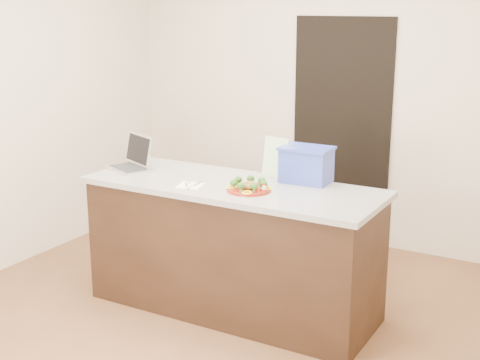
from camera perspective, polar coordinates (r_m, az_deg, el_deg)
The scene contains 16 objects.
ground at distance 4.66m, azimuth -2.19°, elevation -12.02°, with size 4.00×4.00×0.00m, color brown.
room_shell at distance 4.18m, azimuth -2.41°, elevation 8.17°, with size 4.00×4.00×4.00m.
doorway at distance 5.99m, azimuth 8.60°, elevation 4.07°, with size 0.90×0.02×2.00m, color black.
island at distance 4.67m, azimuth -0.62°, elevation -5.75°, with size 2.06×0.76×0.92m.
plate at distance 4.36m, azimuth 0.77°, elevation -0.79°, with size 0.29×0.29×0.02m.
meatballs at distance 4.35m, azimuth 0.82°, elevation -0.44°, with size 0.12×0.12×0.04m.
broccoli at distance 4.34m, azimuth 0.77°, elevation -0.21°, with size 0.24×0.24×0.04m.
pepper_rings at distance 4.35m, azimuth 0.77°, elevation -0.66°, with size 0.28×0.28×0.01m.
napkin at distance 4.49m, azimuth -4.25°, elevation -0.46°, with size 0.16×0.16×0.01m, color white.
fork at distance 4.50m, azimuth -4.43°, elevation -0.33°, with size 0.08×0.13×0.00m.
knife at distance 4.46m, azimuth -4.06°, elevation -0.48°, with size 0.02×0.20×0.01m.
yogurt_bottle at distance 4.30m, azimuth 2.06°, elevation -0.82°, with size 0.03×0.03×0.06m.
laptop at distance 5.02m, azimuth -9.08°, elevation 1.78°, with size 0.41×0.40×0.24m.
leaflet at distance 4.66m, azimuth 3.00°, elevation 1.91°, with size 0.20×0.00×0.29m, color white.
blue_box at distance 4.57m, azimuth 5.68°, elevation 1.34°, with size 0.35×0.25×0.25m.
chair at distance 5.25m, azimuth 4.65°, elevation -2.88°, with size 0.51×0.52×0.90m.
Camera 1 is at (2.21, -3.52, 2.11)m, focal length 50.00 mm.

